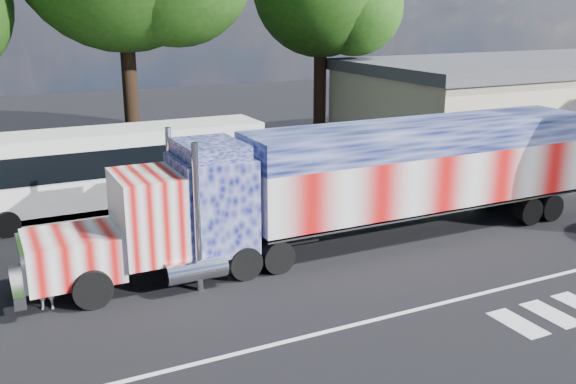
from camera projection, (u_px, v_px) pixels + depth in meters
name	position (u px, v px, depth m)	size (l,w,h in m)	color
ground	(331.00, 276.00, 19.57)	(100.00, 100.00, 0.00)	black
lane_markings	(458.00, 315.00, 17.04)	(30.00, 2.67, 0.01)	silver
semi_truck	(362.00, 180.00, 21.76)	(20.44, 3.23, 4.36)	black
coach_bus	(119.00, 169.00, 25.33)	(11.55, 2.69, 3.36)	silver
hall_building	(539.00, 104.00, 36.67)	(22.40, 12.80, 5.20)	#C6B694
woman	(45.00, 284.00, 17.25)	(0.53, 0.35, 1.46)	slate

